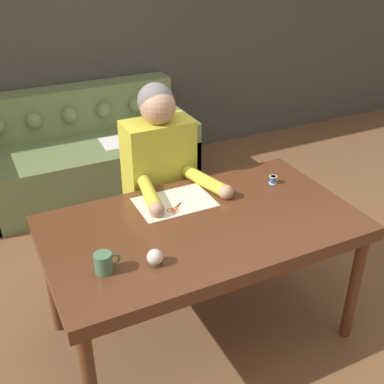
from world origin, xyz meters
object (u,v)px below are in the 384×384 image
object	(u,v)px
scissors	(177,207)
mug	(104,263)
thread_spool	(273,180)
couch	(78,157)
pin_cushion	(155,258)
dining_table	(202,233)
person	(160,187)

from	to	relation	value
scissors	mug	distance (m)	0.59
mug	thread_spool	world-z (taller)	mug
couch	scissors	distance (m)	1.79
mug	thread_spool	xyz separation A→B (m)	(1.08, 0.34, -0.02)
thread_spool	pin_cushion	bearing A→B (deg)	-156.10
scissors	mug	size ratio (longest dim) A/B	1.57
mug	thread_spool	bearing A→B (deg)	17.48
couch	mug	world-z (taller)	couch
pin_cushion	couch	bearing A→B (deg)	85.42
mug	pin_cushion	xyz separation A→B (m)	(0.21, -0.05, -0.01)
dining_table	mug	bearing A→B (deg)	-163.61
pin_cushion	thread_spool	bearing A→B (deg)	23.90
couch	pin_cushion	size ratio (longest dim) A/B	25.54
dining_table	pin_cushion	bearing A→B (deg)	-148.39
person	scissors	xyz separation A→B (m)	(-0.07, -0.39, 0.09)
couch	scissors	world-z (taller)	couch
dining_table	couch	bearing A→B (deg)	94.93
dining_table	pin_cushion	xyz separation A→B (m)	(-0.33, -0.21, 0.10)
dining_table	mug	world-z (taller)	mug
dining_table	person	world-z (taller)	person
couch	thread_spool	size ratio (longest dim) A/B	40.58
mug	thread_spool	size ratio (longest dim) A/B	2.51
dining_table	couch	world-z (taller)	couch
person	scissors	distance (m)	0.41
couch	dining_table	bearing A→B (deg)	-85.07
couch	person	size ratio (longest dim) A/B	1.46
couch	person	bearing A→B (deg)	-82.33
couch	person	world-z (taller)	person
thread_spool	couch	bearing A→B (deg)	112.11
person	mug	xyz separation A→B (m)	(-0.56, -0.73, 0.14)
thread_spool	scissors	bearing A→B (deg)	-179.57
dining_table	couch	size ratio (longest dim) A/B	0.84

